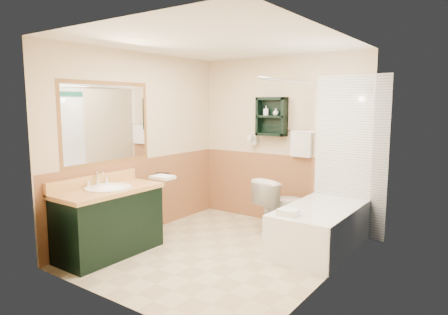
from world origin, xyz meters
The scene contains 25 objects.
floor centered at (0.00, 0.00, 0.00)m, with size 3.00×3.00×0.00m, color beige.
back_wall centered at (0.00, 1.52, 1.20)m, with size 2.60×0.04×2.40m, color beige.
left_wall centered at (-1.32, 0.00, 1.20)m, with size 0.04×3.00×2.40m, color beige.
right_wall centered at (1.32, 0.00, 1.20)m, with size 0.04×3.00×2.40m, color beige.
ceiling centered at (0.00, 0.00, 2.42)m, with size 2.60×3.00×0.04m, color white.
wainscot_left centered at (-1.29, 0.00, 0.50)m, with size 2.98×2.98×1.00m, color #B17448, non-canonical shape.
wainscot_back centered at (0.00, 1.49, 0.50)m, with size 2.58×2.58×1.00m, color #B17448, non-canonical shape.
mirror_frame centered at (-1.27, -0.55, 1.50)m, with size 1.30×1.30×1.00m, color brown, non-canonical shape.
mirror_glass centered at (-1.27, -0.55, 1.50)m, with size 1.20×1.20×0.90m, color white, non-canonical shape.
tile_right centered at (1.28, 0.75, 1.05)m, with size 1.50×1.50×2.10m, color white, non-canonical shape.
tile_back centered at (1.03, 1.48, 1.05)m, with size 0.95×0.95×2.10m, color white, non-canonical shape.
tile_accent centered at (1.27, 0.75, 1.90)m, with size 1.50×1.50×0.10m, color #144736, non-canonical shape.
wall_shelf centered at (-0.10, 1.41, 1.55)m, with size 0.45×0.15×0.55m, color black.
hair_dryer centered at (-0.40, 1.43, 1.20)m, with size 0.10×0.24×0.18m, color silver, non-canonical shape.
towel_bar centered at (0.35, 1.45, 1.35)m, with size 0.40×0.06×0.40m, color white, non-canonical shape.
curtain_rod centered at (0.53, 0.75, 2.00)m, with size 0.03×0.03×1.60m, color silver.
shower_curtain centered at (0.53, 0.92, 1.15)m, with size 1.05×1.05×1.70m, color beige, non-canonical shape.
vanity centered at (-0.99, -0.79, 0.39)m, with size 0.59×1.22×0.78m, color black.
bathtub centered at (0.93, 0.82, 0.26)m, with size 0.77×1.50×0.51m, color white.
toilet centered at (0.23, 1.10, 0.37)m, with size 0.42×0.75×0.73m, color white.
counter_towel centered at (-0.89, 0.00, 0.80)m, with size 0.28×0.22×0.04m, color white.
vanity_book centered at (-1.16, 0.11, 0.90)m, with size 0.18×0.02×0.25m, color black.
tub_towel centered at (0.76, 0.24, 0.55)m, with size 0.21×0.18×0.07m, color white.
soap_bottle_a centered at (-0.18, 1.40, 1.60)m, with size 0.06×0.14×0.06m, color white.
soap_bottle_b centered at (-0.03, 1.40, 1.60)m, with size 0.08×0.10×0.08m, color white.
Camera 1 is at (2.66, -3.64, 1.74)m, focal length 32.00 mm.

